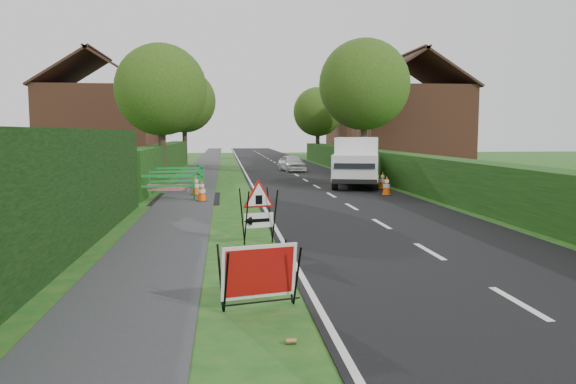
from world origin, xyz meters
TOP-DOWN VIEW (x-y plane):
  - ground at (0.00, 0.00)m, footprint 120.00×120.00m
  - road_surface at (2.50, 35.00)m, footprint 6.00×90.00m
  - footpath at (-3.00, 35.00)m, footprint 2.00×90.00m
  - hedge_west_near at (-5.00, 0.00)m, footprint 1.10×18.00m
  - hedge_west_far at (-5.00, 22.00)m, footprint 1.00×24.00m
  - hedge_east at (6.50, 16.00)m, footprint 1.20×50.00m
  - house_west at (-10.00, 30.00)m, footprint 7.50×7.40m
  - house_east_a at (11.00, 28.00)m, footprint 7.50×7.40m
  - house_east_b at (12.00, 42.00)m, footprint 7.50×7.40m
  - tree_nw at (-4.60, 18.00)m, footprint 4.40×4.40m
  - tree_ne at (6.40, 22.00)m, footprint 5.20×5.20m
  - tree_fw at (-4.60, 34.00)m, footprint 4.80×4.80m
  - tree_fe at (6.40, 38.00)m, footprint 4.20×4.20m
  - red_rect_sign at (-1.16, -2.31)m, footprint 1.16×0.86m
  - triangle_sign at (-0.93, 2.16)m, footprint 1.01×1.01m
  - works_van at (4.31, 14.96)m, footprint 3.08×5.17m
  - traffic_cone_0 at (4.61, 11.19)m, footprint 0.38×0.38m
  - traffic_cone_1 at (5.14, 13.58)m, footprint 0.38×0.38m
  - traffic_cone_2 at (4.71, 16.13)m, footprint 0.38×0.38m
  - traffic_cone_3 at (-2.42, 10.13)m, footprint 0.38×0.38m
  - traffic_cone_4 at (-2.72, 12.17)m, footprint 0.38×0.38m
  - ped_barrier_0 at (-3.69, 10.26)m, footprint 2.09×0.72m
  - ped_barrier_1 at (-3.51, 12.41)m, footprint 2.08×0.84m
  - ped_barrier_2 at (-3.59, 14.59)m, footprint 2.09×0.63m
  - ped_barrier_3 at (-2.70, 15.57)m, footprint 0.71×2.09m
  - redwhite_plank at (-3.67, 10.83)m, footprint 1.50×0.20m
  - litter_can at (-0.89, -3.63)m, footprint 0.12×0.07m
  - hatchback_car at (2.65, 25.37)m, footprint 1.65×3.26m

SIDE VIEW (x-z plane):
  - ground at x=0.00m, z-range 0.00..0.00m
  - hedge_west_near at x=-5.00m, z-range -1.25..1.25m
  - hedge_west_far at x=-5.00m, z-range -0.90..0.90m
  - hedge_east at x=6.50m, z-range -0.75..0.75m
  - redwhite_plank at x=-3.67m, z-range -0.12..0.12m
  - litter_can at x=-0.89m, z-range -0.03..0.03m
  - road_surface at x=2.50m, z-range -0.01..0.01m
  - footpath at x=-3.00m, z-range -0.01..0.02m
  - traffic_cone_0 at x=4.61m, z-range 0.00..0.79m
  - traffic_cone_1 at x=5.14m, z-range 0.00..0.79m
  - traffic_cone_2 at x=4.71m, z-range 0.00..0.79m
  - traffic_cone_3 at x=-2.42m, z-range 0.00..0.79m
  - traffic_cone_4 at x=-2.72m, z-range 0.00..0.79m
  - red_rect_sign at x=-1.16m, z-range 0.07..0.96m
  - hatchback_car at x=2.65m, z-range 0.00..1.06m
  - ped_barrier_0 at x=-3.69m, z-range 0.13..1.13m
  - ped_barrier_1 at x=-3.51m, z-range 0.13..1.13m
  - ped_barrier_2 at x=-3.59m, z-range 0.13..1.13m
  - ped_barrier_3 at x=-2.70m, z-range 0.13..1.13m
  - triangle_sign at x=-0.93m, z-range 0.23..1.43m
  - works_van at x=4.31m, z-range 0.07..2.28m
  - house_west at x=-10.00m, z-range -1.04..6.84m
  - house_east_a at x=11.00m, z-range -1.04..6.84m
  - house_east_b at x=12.00m, z-range -1.04..6.84m
  - tree_fe at x=6.40m, z-range 1.05..7.39m
  - tree_nw at x=-4.60m, z-range 1.13..7.83m
  - tree_fw at x=-4.60m, z-range 1.21..8.45m
  - tree_ne at x=6.40m, z-range 1.28..9.07m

